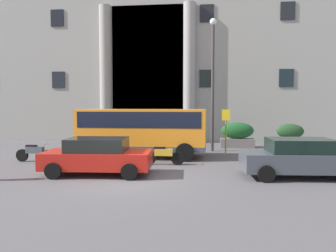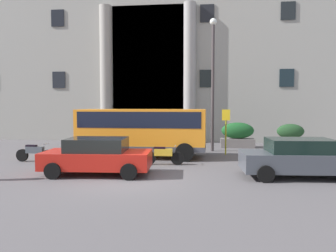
{
  "view_description": "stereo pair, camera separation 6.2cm",
  "coord_description": "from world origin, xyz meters",
  "px_view_note": "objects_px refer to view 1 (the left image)",
  "views": [
    {
      "loc": [
        3.01,
        -12.12,
        2.78
      ],
      "look_at": [
        0.77,
        6.6,
        1.58
      ],
      "focal_mm": 36.71,
      "sensor_mm": 36.0,
      "label": 1
    },
    {
      "loc": [
        3.07,
        -12.11,
        2.78
      ],
      "look_at": [
        0.77,
        6.6,
        1.58
      ],
      "focal_mm": 36.71,
      "sensor_mm": 36.0,
      "label": 2
    }
  ],
  "objects_px": {
    "bus_stop_sign": "(226,127)",
    "parked_estate_mid": "(98,156)",
    "hedge_planter_east": "(290,137)",
    "motorcycle_far_end": "(107,154)",
    "parked_sedan_second": "(300,158)",
    "scooter_by_planter": "(34,152)",
    "orange_minibus": "(142,128)",
    "hedge_planter_west": "(143,134)",
    "motorcycle_near_kerb": "(163,155)",
    "lamppost_plaza_centre": "(213,75)",
    "hedge_planter_far_east": "(237,135)"
  },
  "relations": [
    {
      "from": "scooter_by_planter",
      "to": "motorcycle_far_end",
      "type": "bearing_deg",
      "value": 2.84
    },
    {
      "from": "motorcycle_near_kerb",
      "to": "hedge_planter_far_east",
      "type": "bearing_deg",
      "value": 59.15
    },
    {
      "from": "hedge_planter_far_east",
      "to": "hedge_planter_east",
      "type": "bearing_deg",
      "value": -2.17
    },
    {
      "from": "bus_stop_sign",
      "to": "motorcycle_near_kerb",
      "type": "bearing_deg",
      "value": -130.07
    },
    {
      "from": "scooter_by_planter",
      "to": "lamppost_plaza_centre",
      "type": "relative_size",
      "value": 0.25
    },
    {
      "from": "parked_sedan_second",
      "to": "motorcycle_near_kerb",
      "type": "bearing_deg",
      "value": 155.5
    },
    {
      "from": "parked_sedan_second",
      "to": "lamppost_plaza_centre",
      "type": "xyz_separation_m",
      "value": [
        -3.23,
        7.0,
        3.75
      ]
    },
    {
      "from": "orange_minibus",
      "to": "parked_sedan_second",
      "type": "height_order",
      "value": "orange_minibus"
    },
    {
      "from": "hedge_planter_west",
      "to": "motorcycle_far_end",
      "type": "distance_m",
      "value": 7.11
    },
    {
      "from": "parked_sedan_second",
      "to": "lamppost_plaza_centre",
      "type": "distance_m",
      "value": 8.57
    },
    {
      "from": "parked_estate_mid",
      "to": "parked_sedan_second",
      "type": "height_order",
      "value": "parked_sedan_second"
    },
    {
      "from": "hedge_planter_east",
      "to": "parked_estate_mid",
      "type": "height_order",
      "value": "hedge_planter_east"
    },
    {
      "from": "hedge_planter_west",
      "to": "hedge_planter_far_east",
      "type": "bearing_deg",
      "value": -2.55
    },
    {
      "from": "hedge_planter_far_east",
      "to": "motorcycle_near_kerb",
      "type": "xyz_separation_m",
      "value": [
        -3.92,
        -6.89,
        -0.32
      ]
    },
    {
      "from": "parked_estate_mid",
      "to": "scooter_by_planter",
      "type": "bearing_deg",
      "value": 144.04
    },
    {
      "from": "hedge_planter_east",
      "to": "hedge_planter_west",
      "type": "distance_m",
      "value": 9.5
    },
    {
      "from": "bus_stop_sign",
      "to": "parked_estate_mid",
      "type": "height_order",
      "value": "bus_stop_sign"
    },
    {
      "from": "bus_stop_sign",
      "to": "motorcycle_far_end",
      "type": "xyz_separation_m",
      "value": [
        -5.69,
        -3.52,
        -1.09
      ]
    },
    {
      "from": "hedge_planter_west",
      "to": "parked_sedan_second",
      "type": "height_order",
      "value": "hedge_planter_west"
    },
    {
      "from": "motorcycle_far_end",
      "to": "lamppost_plaza_centre",
      "type": "height_order",
      "value": "lamppost_plaza_centre"
    },
    {
      "from": "lamppost_plaza_centre",
      "to": "scooter_by_planter",
      "type": "bearing_deg",
      "value": -150.41
    },
    {
      "from": "orange_minibus",
      "to": "scooter_by_planter",
      "type": "height_order",
      "value": "orange_minibus"
    },
    {
      "from": "hedge_planter_west",
      "to": "bus_stop_sign",
      "type": "bearing_deg",
      "value": -33.8
    },
    {
      "from": "hedge_planter_east",
      "to": "parked_estate_mid",
      "type": "xyz_separation_m",
      "value": [
        -9.43,
        -9.24,
        -0.01
      ]
    },
    {
      "from": "hedge_planter_east",
      "to": "motorcycle_near_kerb",
      "type": "distance_m",
      "value": 9.86
    },
    {
      "from": "hedge_planter_east",
      "to": "hedge_planter_west",
      "type": "height_order",
      "value": "hedge_planter_west"
    },
    {
      "from": "scooter_by_planter",
      "to": "parked_estate_mid",
      "type": "bearing_deg",
      "value": -29.78
    },
    {
      "from": "orange_minibus",
      "to": "hedge_planter_far_east",
      "type": "bearing_deg",
      "value": 41.89
    },
    {
      "from": "hedge_planter_west",
      "to": "motorcycle_far_end",
      "type": "bearing_deg",
      "value": -92.82
    },
    {
      "from": "hedge_planter_west",
      "to": "orange_minibus",
      "type": "bearing_deg",
      "value": -79.15
    },
    {
      "from": "bus_stop_sign",
      "to": "hedge_planter_far_east",
      "type": "relative_size",
      "value": 1.16
    },
    {
      "from": "hedge_planter_west",
      "to": "hedge_planter_far_east",
      "type": "relative_size",
      "value": 1.02
    },
    {
      "from": "parked_sedan_second",
      "to": "scooter_by_planter",
      "type": "bearing_deg",
      "value": 165.83
    },
    {
      "from": "motorcycle_far_end",
      "to": "hedge_planter_east",
      "type": "bearing_deg",
      "value": 31.44
    },
    {
      "from": "hedge_planter_east",
      "to": "motorcycle_far_end",
      "type": "relative_size",
      "value": 0.84
    },
    {
      "from": "parked_estate_mid",
      "to": "lamppost_plaza_centre",
      "type": "bearing_deg",
      "value": 54.74
    },
    {
      "from": "parked_estate_mid",
      "to": "parked_sedan_second",
      "type": "relative_size",
      "value": 0.97
    },
    {
      "from": "motorcycle_near_kerb",
      "to": "parked_sedan_second",
      "type": "bearing_deg",
      "value": -21.81
    },
    {
      "from": "hedge_planter_east",
      "to": "hedge_planter_far_east",
      "type": "xyz_separation_m",
      "value": [
        -3.25,
        0.12,
        0.03
      ]
    },
    {
      "from": "hedge_planter_west",
      "to": "motorcycle_near_kerb",
      "type": "bearing_deg",
      "value": -72.06
    },
    {
      "from": "parked_sedan_second",
      "to": "scooter_by_planter",
      "type": "height_order",
      "value": "parked_sedan_second"
    },
    {
      "from": "hedge_planter_east",
      "to": "motorcycle_near_kerb",
      "type": "bearing_deg",
      "value": -136.66
    },
    {
      "from": "hedge_planter_far_east",
      "to": "parked_estate_mid",
      "type": "distance_m",
      "value": 11.22
    },
    {
      "from": "orange_minibus",
      "to": "motorcycle_near_kerb",
      "type": "relative_size",
      "value": 3.47
    },
    {
      "from": "orange_minibus",
      "to": "bus_stop_sign",
      "type": "distance_m",
      "value": 4.61
    },
    {
      "from": "hedge_planter_far_east",
      "to": "motorcycle_far_end",
      "type": "bearing_deg",
      "value": -134.04
    },
    {
      "from": "hedge_planter_west",
      "to": "parked_estate_mid",
      "type": "relative_size",
      "value": 0.51
    },
    {
      "from": "hedge_planter_west",
      "to": "lamppost_plaza_centre",
      "type": "distance_m",
      "value": 6.33
    },
    {
      "from": "hedge_planter_west",
      "to": "motorcycle_near_kerb",
      "type": "relative_size",
      "value": 1.15
    },
    {
      "from": "motorcycle_near_kerb",
      "to": "motorcycle_far_end",
      "type": "relative_size",
      "value": 0.92
    }
  ]
}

